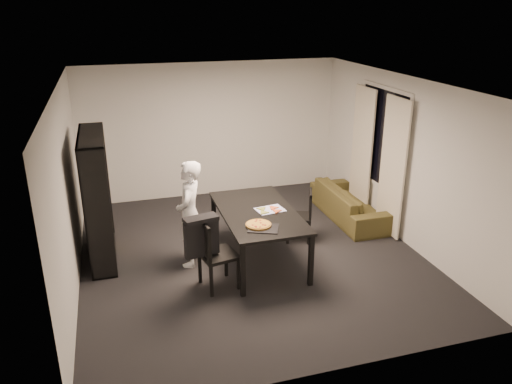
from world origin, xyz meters
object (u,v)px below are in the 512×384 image
object	(u,v)px
chair_left	(212,250)
pepperoni_pizza	(258,225)
person	(190,214)
baking_tray	(263,228)
dining_table	(258,215)
sofa	(350,203)
chair_right	(304,212)
bookshelf	(98,197)

from	to	relation	value
chair_left	pepperoni_pizza	xyz separation A→B (m)	(0.67, 0.07, 0.25)
chair_left	person	bearing A→B (deg)	-0.10
person	baking_tray	size ratio (longest dim) A/B	3.94
dining_table	person	xyz separation A→B (m)	(-0.97, 0.19, 0.07)
pepperoni_pizza	chair_left	bearing A→B (deg)	-174.19
sofa	person	bearing A→B (deg)	105.94
chair_left	sofa	world-z (taller)	chair_left
chair_left	chair_right	bearing A→B (deg)	-70.92
bookshelf	dining_table	bearing A→B (deg)	-19.80
chair_right	sofa	xyz separation A→B (m)	(1.12, 0.60, -0.20)
dining_table	chair_right	bearing A→B (deg)	25.78
dining_table	chair_right	world-z (taller)	chair_right
pepperoni_pizza	sofa	size ratio (longest dim) A/B	0.18
person	baking_tray	xyz separation A→B (m)	(0.86, -0.78, 0.01)
bookshelf	pepperoni_pizza	bearing A→B (deg)	-32.33
sofa	baking_tray	bearing A→B (deg)	127.59
chair_right	person	bearing A→B (deg)	-60.38
sofa	bookshelf	bearing A→B (deg)	93.27
chair_left	baking_tray	bearing A→B (deg)	-103.01
bookshelf	sofa	world-z (taller)	bookshelf
pepperoni_pizza	bookshelf	bearing A→B (deg)	147.67
chair_right	person	world-z (taller)	person
sofa	chair_left	bearing A→B (deg)	119.71
chair_left	baking_tray	distance (m)	0.75
dining_table	pepperoni_pizza	bearing A→B (deg)	-106.09
person	chair_left	bearing A→B (deg)	32.64
person	pepperoni_pizza	xyz separation A→B (m)	(0.82, -0.70, 0.03)
chair_left	sofa	bearing A→B (deg)	-71.82
bookshelf	chair_left	size ratio (longest dim) A/B	1.91
baking_tray	sofa	bearing A→B (deg)	37.59
dining_table	pepperoni_pizza	size ratio (longest dim) A/B	5.43
dining_table	person	world-z (taller)	person
chair_right	sofa	distance (m)	1.29
chair_left	chair_right	xyz separation A→B (m)	(1.72, 1.02, -0.08)
person	sofa	size ratio (longest dim) A/B	0.83
bookshelf	chair_left	bearing A→B (deg)	-44.47
baking_tray	pepperoni_pizza	distance (m)	0.10
bookshelf	sofa	xyz separation A→B (m)	(4.24, 0.24, -0.67)
chair_right	chair_left	bearing A→B (deg)	-37.41
pepperoni_pizza	dining_table	bearing A→B (deg)	73.91
chair_right	pepperoni_pizza	bearing A→B (deg)	-25.97
chair_left	pepperoni_pizza	distance (m)	0.72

